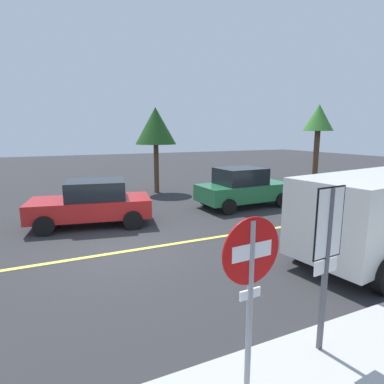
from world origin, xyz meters
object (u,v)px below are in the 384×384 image
white_van (383,211)px  car_red_far_lane (92,203)px  stop_sign (250,282)px  tree_centre_verge (319,120)px  speed_limit_sign (328,242)px  car_green_approaching (243,188)px  tree_left_verge (156,127)px

white_van → car_red_far_lane: size_ratio=1.26×
stop_sign → tree_centre_verge: tree_centre_verge is taller
speed_limit_sign → car_green_approaching: speed_limit_sign is taller
car_green_approaching → tree_left_verge: bearing=115.7°
tree_left_verge → car_green_approaching: bearing=-64.3°
speed_limit_sign → car_green_approaching: (4.38, 8.52, -0.91)m
stop_sign → tree_left_verge: (3.50, 13.59, 1.91)m
car_red_far_lane → white_van: bearing=-45.3°
speed_limit_sign → white_van: size_ratio=0.46×
car_red_far_lane → tree_left_verge: 6.94m
white_van → tree_centre_verge: size_ratio=1.08×
white_van → car_green_approaching: (0.13, 6.43, -0.42)m
speed_limit_sign → stop_sign: bearing=-169.5°
car_red_far_lane → tree_left_verge: size_ratio=0.96×
stop_sign → speed_limit_sign: bearing=10.5°
white_van → tree_centre_verge: (8.78, 10.73, 2.74)m
stop_sign → speed_limit_sign: 1.47m
stop_sign → white_van: size_ratio=0.43×
tree_centre_verge → stop_sign: bearing=-137.9°
car_green_approaching → speed_limit_sign: bearing=-117.2°
stop_sign → car_red_far_lane: size_ratio=0.54×
speed_limit_sign → tree_centre_verge: tree_centre_verge is taller
tree_centre_verge → white_van: bearing=-129.3°
tree_left_verge → tree_centre_verge: tree_centre_verge is taller
car_red_far_lane → speed_limit_sign: bearing=-76.8°
car_green_approaching → tree_centre_verge: bearing=26.5°
car_red_far_lane → tree_centre_verge: size_ratio=0.86×
car_red_far_lane → car_green_approaching: car_green_approaching is taller
speed_limit_sign → tree_left_verge: bearing=81.2°
tree_left_verge → tree_centre_verge: size_ratio=0.90×
speed_limit_sign → white_van: 4.76m
stop_sign → car_red_far_lane: 8.69m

